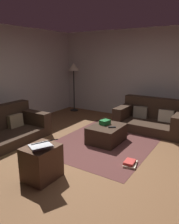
# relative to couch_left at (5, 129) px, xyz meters

# --- Properties ---
(ground_plane) EXTENTS (6.40, 6.40, 0.00)m
(ground_plane) POSITION_rel_couch_left_xyz_m (0.30, -2.26, -0.28)
(ground_plane) COLOR brown
(corner_partition) EXTENTS (0.12, 6.40, 2.60)m
(corner_partition) POSITION_rel_couch_left_xyz_m (3.44, -2.26, 1.02)
(corner_partition) COLOR #B5B0AB
(corner_partition) RESTS_ON ground_plane
(couch_left) EXTENTS (1.74, 1.01, 0.76)m
(couch_left) POSITION_rel_couch_left_xyz_m (0.00, 0.00, 0.00)
(couch_left) COLOR #332319
(couch_left) RESTS_ON ground_plane
(couch_right) EXTENTS (1.02, 1.68, 0.78)m
(couch_right) POSITION_rel_couch_left_xyz_m (2.56, -2.49, 0.01)
(couch_right) COLOR #332319
(couch_right) RESTS_ON ground_plane
(ottoman) EXTENTS (0.81, 0.63, 0.37)m
(ottoman) POSITION_rel_couch_left_xyz_m (1.17, -1.92, -0.10)
(ottoman) COLOR #332319
(ottoman) RESTS_ON ground_plane
(gift_box) EXTENTS (0.24, 0.21, 0.10)m
(gift_box) POSITION_rel_couch_left_xyz_m (1.24, -1.84, 0.14)
(gift_box) COLOR #19662D
(gift_box) RESTS_ON ottoman
(tv_remote) EXTENTS (0.13, 0.16, 0.02)m
(tv_remote) POSITION_rel_couch_left_xyz_m (1.13, -2.07, 0.10)
(tv_remote) COLOR black
(tv_remote) RESTS_ON ottoman
(side_table) EXTENTS (0.52, 0.44, 0.53)m
(side_table) POSITION_rel_couch_left_xyz_m (-0.66, -1.79, -0.02)
(side_table) COLOR #4C3323
(side_table) RESTS_ON ground_plane
(laptop) EXTENTS (0.47, 0.51, 0.19)m
(laptop) POSITION_rel_couch_left_xyz_m (-0.69, -1.85, 0.30)
(laptop) COLOR silver
(laptop) RESTS_ON side_table
(book_stack) EXTENTS (0.34, 0.27, 0.08)m
(book_stack) POSITION_rel_couch_left_xyz_m (0.46, -2.77, -0.24)
(book_stack) COLOR beige
(book_stack) RESTS_ON ground_plane
(corner_lamp) EXTENTS (0.36, 0.36, 1.61)m
(corner_lamp) POSITION_rel_couch_left_xyz_m (3.04, 0.36, 1.08)
(corner_lamp) COLOR black
(corner_lamp) RESTS_ON ground_plane
(area_rug) EXTENTS (2.60, 2.00, 0.01)m
(area_rug) POSITION_rel_couch_left_xyz_m (1.17, -1.92, -0.28)
(area_rug) COLOR #4E2926
(area_rug) RESTS_ON ground_plane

